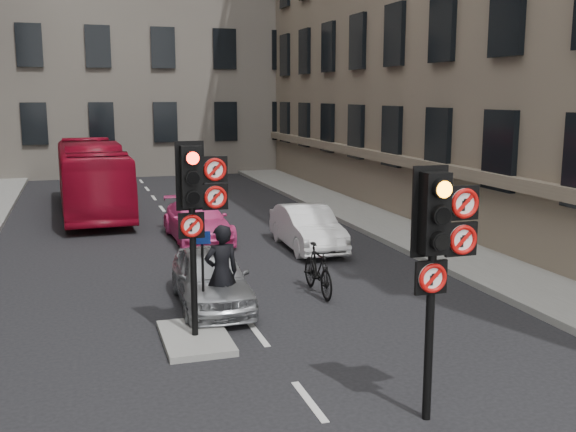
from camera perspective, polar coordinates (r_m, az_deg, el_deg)
pavement_right at (r=21.94m, az=11.07°, el=-1.58°), size 3.00×50.00×0.16m
centre_island at (r=12.81m, az=-7.86°, el=-10.17°), size 1.20×2.00×0.12m
building_far at (r=45.30m, az=-13.90°, el=16.93°), size 30.00×14.00×20.00m
signal_near at (r=9.29m, az=12.66°, el=-1.96°), size 0.91×0.40×3.58m
signal_far at (r=12.15m, az=-7.75°, el=1.61°), size 0.91×0.40×3.58m
car_silver at (r=14.62m, az=-6.53°, el=-5.19°), size 1.64×3.77×1.26m
car_white at (r=19.87m, az=1.64°, el=-0.99°), size 1.43×3.88×1.27m
car_pink at (r=21.25m, az=-7.66°, el=-0.43°), size 1.85×4.20×1.20m
bus_red at (r=27.04m, az=-16.26°, el=3.17°), size 2.62×9.89×2.73m
motorcycle at (r=15.41m, az=2.55°, el=-4.56°), size 0.57×1.91×1.14m
motorcyclist at (r=13.59m, az=-5.64°, el=-4.82°), size 0.79×0.58×1.97m
info_sign at (r=13.18m, az=-7.23°, el=-4.00°), size 0.31×0.11×1.80m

